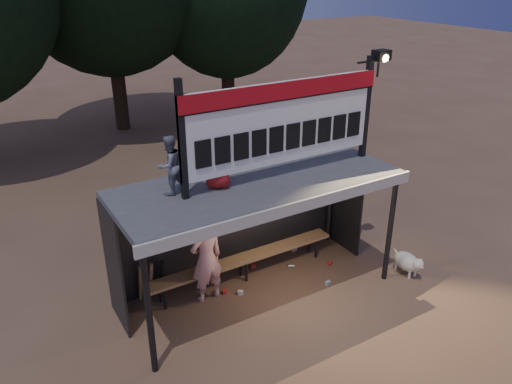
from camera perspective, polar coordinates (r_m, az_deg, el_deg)
ground at (r=9.72m, az=0.21°, el=-11.35°), size 80.00×80.00×0.00m
player at (r=9.13m, az=-5.68°, el=-7.61°), size 0.65×0.45×1.72m
child_a at (r=8.01m, az=-9.85°, el=3.02°), size 0.57×0.51×0.98m
child_b at (r=8.14m, az=-4.44°, el=4.10°), size 0.64×0.57×1.09m
dugout_shelter at (r=8.94m, az=-0.58°, el=-0.95°), size 5.10×2.08×2.32m
scoreboard_assembly at (r=8.49m, az=3.53°, el=8.29°), size 4.10×0.27×1.99m
bench at (r=9.86m, az=-1.46°, el=-7.70°), size 4.00×0.35×0.48m
dog at (r=10.52m, az=17.00°, el=-7.66°), size 0.36×0.81×0.49m
bats at (r=9.48m, az=-11.93°, el=-9.81°), size 0.47×0.32×0.84m
litter at (r=10.19m, az=2.81°, el=-9.21°), size 2.46×1.45×0.08m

